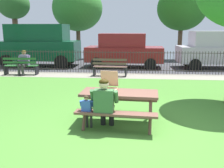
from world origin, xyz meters
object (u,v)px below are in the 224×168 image
object	(u,v)px
pizza_box_open	(108,87)
person_on_park_bench	(24,61)
picnic_table_foreground	(119,99)
parked_car_far_left	(39,44)
park_bench_center	(110,67)
far_tree_left	(14,6)
adult_at_table	(105,102)
far_tree_midleft	(78,8)
child_at_table	(87,109)
parked_car_left	(124,50)
park_bench_left	(21,66)
far_tree_center	(182,8)
parked_car_center	(220,49)

from	to	relation	value
pizza_box_open	person_on_park_bench	size ratio (longest dim) A/B	0.45
picnic_table_foreground	parked_car_far_left	world-z (taller)	parked_car_far_left
park_bench_center	far_tree_left	distance (m)	11.83
adult_at_table	far_tree_midleft	xyz separation A→B (m)	(-3.71, 14.18, 3.04)
child_at_table	park_bench_center	xyz separation A→B (m)	(-0.11, 6.44, -0.08)
person_on_park_bench	parked_car_left	bearing A→B (deg)	31.20
pizza_box_open	park_bench_left	bearing A→B (deg)	129.93
adult_at_table	far_tree_center	distance (m)	15.04
adult_at_table	far_tree_center	world-z (taller)	far_tree_center
child_at_table	parked_car_far_left	size ratio (longest dim) A/B	0.17
park_bench_left	far_tree_midleft	xyz separation A→B (m)	(1.16, 7.75, 3.28)
park_bench_left	park_bench_center	distance (m)	4.37
park_bench_left	far_tree_midleft	distance (m)	8.49
picnic_table_foreground	far_tree_midleft	xyz separation A→B (m)	(-4.01, 13.70, 3.10)
park_bench_left	park_bench_center	xyz separation A→B (m)	(4.37, -0.00, 0.00)
adult_at_table	person_on_park_bench	xyz separation A→B (m)	(-4.73, 6.45, 0.00)
pizza_box_open	person_on_park_bench	bearing A→B (deg)	128.97
child_at_table	far_tree_center	distance (m)	15.19
pizza_box_open	person_on_park_bench	distance (m)	7.55
picnic_table_foreground	person_on_park_bench	xyz separation A→B (m)	(-5.02, 5.97, 0.06)
adult_at_table	person_on_park_bench	size ratio (longest dim) A/B	1.00
park_bench_center	parked_car_left	distance (m)	3.02
far_tree_left	person_on_park_bench	bearing A→B (deg)	-62.62
park_bench_left	parked_car_center	world-z (taller)	parked_car_center
pizza_box_open	park_bench_center	size ratio (longest dim) A/B	0.33
parked_car_left	parked_car_center	bearing A→B (deg)	-0.01
pizza_box_open	person_on_park_bench	world-z (taller)	pizza_box_open
adult_at_table	park_bench_center	size ratio (longest dim) A/B	0.73
parked_car_far_left	child_at_table	bearing A→B (deg)	-63.56
adult_at_table	parked_car_center	size ratio (longest dim) A/B	0.25
far_tree_midleft	park_bench_left	bearing A→B (deg)	-98.52
pizza_box_open	far_tree_left	distance (m)	16.45
picnic_table_foreground	park_bench_left	distance (m)	7.88
far_tree_center	parked_car_center	bearing A→B (deg)	-74.17
far_tree_midleft	far_tree_center	xyz separation A→B (m)	(7.76, -0.00, -0.05)
park_bench_left	far_tree_center	bearing A→B (deg)	40.96
child_at_table	parked_car_center	world-z (taller)	parked_car_center
park_bench_center	parked_car_far_left	size ratio (longest dim) A/B	0.34
child_at_table	park_bench_center	bearing A→B (deg)	90.99
picnic_table_foreground	far_tree_left	bearing A→B (deg)	123.37
person_on_park_bench	far_tree_midleft	xyz separation A→B (m)	(1.01, 7.73, 3.04)
picnic_table_foreground	far_tree_midleft	bearing A→B (deg)	106.30
pizza_box_open	parked_car_far_left	size ratio (longest dim) A/B	0.11
adult_at_table	child_at_table	xyz separation A→B (m)	(-0.39, -0.00, -0.16)
park_bench_center	person_on_park_bench	world-z (taller)	person_on_park_bench
far_tree_midleft	park_bench_center	bearing A→B (deg)	-67.48
adult_at_table	parked_car_left	size ratio (longest dim) A/B	0.27
parked_car_far_left	parked_car_left	distance (m)	5.09
child_at_table	parked_car_center	distance (m)	11.02
child_at_table	parked_car_center	size ratio (longest dim) A/B	0.17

